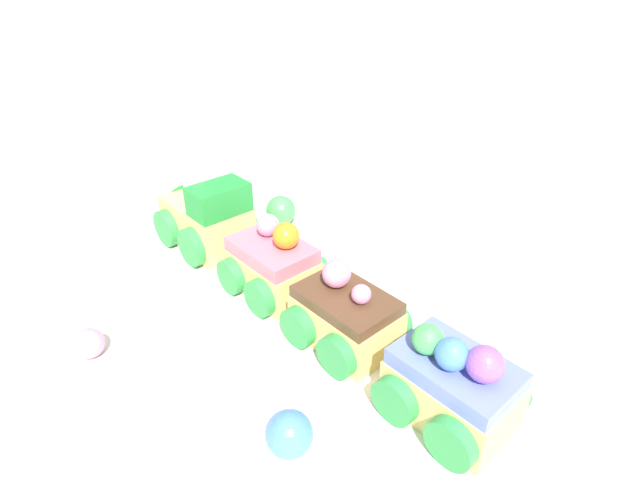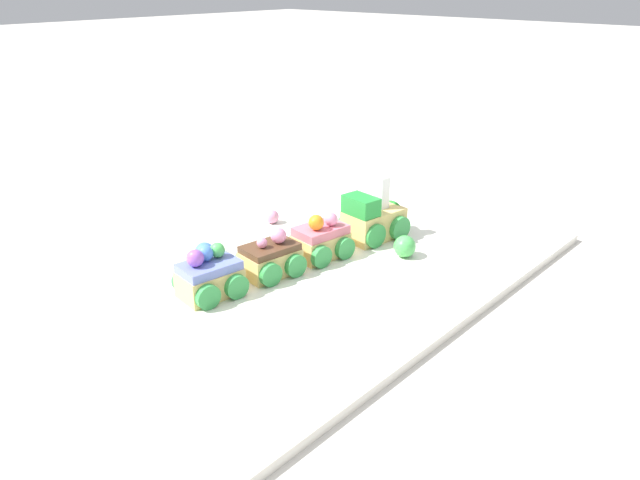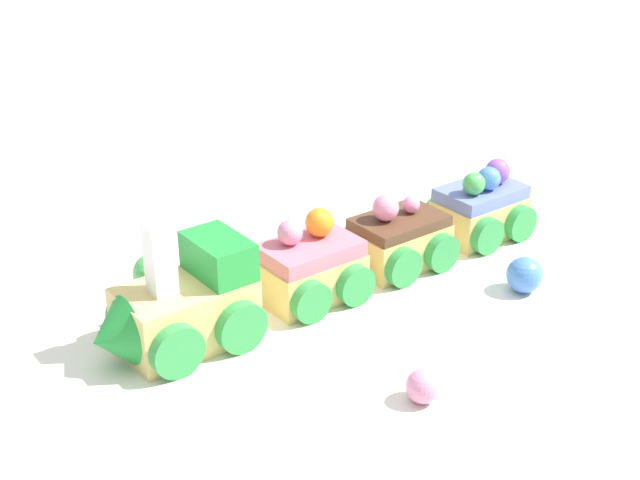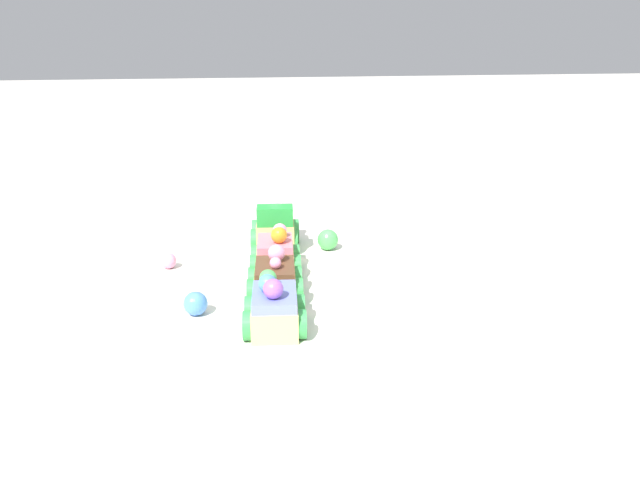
# 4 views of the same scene
# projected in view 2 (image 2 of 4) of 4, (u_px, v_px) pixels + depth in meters

# --- Properties ---
(ground_plane) EXTENTS (10.00, 10.00, 0.00)m
(ground_plane) POSITION_uv_depth(u_px,v_px,m) (329.00, 278.00, 0.85)
(ground_plane) COLOR beige
(display_board) EXTENTS (0.71, 0.41, 0.01)m
(display_board) POSITION_uv_depth(u_px,v_px,m) (329.00, 274.00, 0.85)
(display_board) COLOR white
(display_board) RESTS_ON ground_plane
(cake_train_locomotive) EXTENTS (0.12, 0.08, 0.09)m
(cake_train_locomotive) POSITION_uv_depth(u_px,v_px,m) (377.00, 219.00, 0.95)
(cake_train_locomotive) COLOR #E5C675
(cake_train_locomotive) RESTS_ON display_board
(cake_car_strawberry) EXTENTS (0.08, 0.08, 0.07)m
(cake_car_strawberry) POSITION_uv_depth(u_px,v_px,m) (321.00, 241.00, 0.88)
(cake_car_strawberry) COLOR #E5C675
(cake_car_strawberry) RESTS_ON display_board
(cake_car_chocolate) EXTENTS (0.08, 0.08, 0.06)m
(cake_car_chocolate) POSITION_uv_depth(u_px,v_px,m) (271.00, 259.00, 0.83)
(cake_car_chocolate) COLOR #E5C675
(cake_car_chocolate) RESTS_ON display_board
(cake_car_blueberry) EXTENTS (0.08, 0.08, 0.07)m
(cake_car_blueberry) POSITION_uv_depth(u_px,v_px,m) (209.00, 277.00, 0.77)
(cake_car_blueberry) COLOR #E5C675
(cake_car_blueberry) RESTS_ON display_board
(gumball_pink) EXTENTS (0.02, 0.02, 0.02)m
(gumball_pink) POSITION_uv_depth(u_px,v_px,m) (272.00, 217.00, 1.00)
(gumball_pink) COLOR pink
(gumball_pink) RESTS_ON display_board
(gumball_green) EXTENTS (0.03, 0.03, 0.03)m
(gumball_green) POSITION_uv_depth(u_px,v_px,m) (405.00, 246.00, 0.88)
(gumball_green) COLOR #4CBC56
(gumball_green) RESTS_ON display_board
(gumball_blue) EXTENTS (0.03, 0.03, 0.03)m
(gumball_blue) POSITION_uv_depth(u_px,v_px,m) (205.00, 252.00, 0.87)
(gumball_blue) COLOR #4C84E0
(gumball_blue) RESTS_ON display_board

